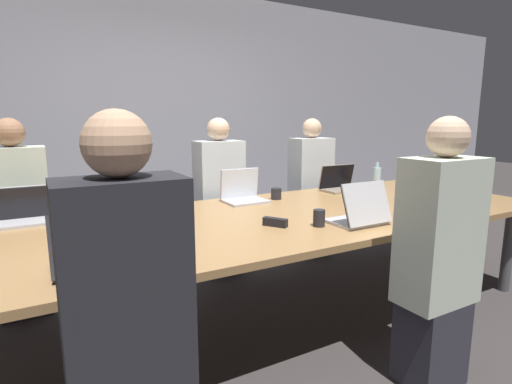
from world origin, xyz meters
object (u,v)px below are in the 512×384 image
(laptop_far_center, at_px, (243,192))
(bottle_far_right, at_px, (377,179))
(cup_near_midright, at_px, (319,218))
(bottle_near_midright, at_px, (374,200))
(laptop_near_left, at_px, (98,253))
(laptop_far_left, at_px, (23,213))
(person_far_left, at_px, (19,223))
(person_far_right, at_px, (310,190))
(stapler, at_px, (275,222))
(laptop_far_right, at_px, (340,183))
(laptop_near_midright, at_px, (361,212))
(person_far_center, at_px, (219,200))
(person_near_midright, at_px, (437,260))
(cup_far_center, at_px, (276,194))
(person_near_left, at_px, (128,327))
(cup_far_left, at_px, (72,211))

(laptop_far_center, bearing_deg, bottle_far_right, -8.18)
(cup_near_midright, xyz_separation_m, bottle_near_midright, (0.53, 0.08, 0.05))
(laptop_far_center, xyz_separation_m, laptop_near_left, (-1.19, -0.98, 0.00))
(laptop_far_left, distance_m, person_far_left, 0.36)
(cup_near_midright, distance_m, laptop_far_left, 1.81)
(person_far_right, bearing_deg, laptop_near_left, -146.73)
(laptop_far_center, relative_size, laptop_far_left, 0.92)
(laptop_far_center, xyz_separation_m, stapler, (-0.17, -0.74, -0.05))
(laptop_far_right, distance_m, bottle_far_right, 0.32)
(person_far_left, bearing_deg, stapler, -40.34)
(laptop_near_midright, bearing_deg, cup_near_midright, -20.65)
(laptop_far_left, bearing_deg, person_far_right, 8.87)
(person_far_center, height_order, bottle_near_midright, person_far_center)
(laptop_far_left, bearing_deg, person_near_midright, -40.87)
(laptop_far_center, xyz_separation_m, cup_near_midright, (0.06, -0.87, -0.02))
(bottle_far_right, height_order, laptop_near_left, laptop_near_left)
(cup_near_midright, height_order, laptop_far_left, laptop_far_left)
(cup_near_midright, distance_m, laptop_near_left, 1.26)
(laptop_far_center, height_order, laptop_near_midright, laptop_near_midright)
(cup_far_center, distance_m, person_near_midright, 1.44)
(person_far_center, relative_size, stapler, 9.15)
(laptop_far_center, bearing_deg, cup_near_midright, -86.04)
(cup_far_center, height_order, cup_near_midright, cup_near_midright)
(cup_near_midright, bearing_deg, person_near_left, -155.95)
(cup_far_center, relative_size, laptop_far_left, 0.26)
(bottle_far_right, distance_m, person_near_midright, 1.61)
(bottle_far_right, relative_size, laptop_near_midright, 0.77)
(cup_near_midright, height_order, bottle_near_midright, bottle_near_midright)
(person_near_midright, bearing_deg, laptop_far_right, -113.72)
(laptop_near_midright, xyz_separation_m, person_far_left, (-1.82, 1.37, -0.14))
(laptop_far_right, xyz_separation_m, cup_far_left, (-2.19, 0.05, -0.01))
(person_far_left, bearing_deg, person_near_midright, -45.72)
(laptop_near_left, bearing_deg, bottle_far_right, -161.84)
(person_near_midright, bearing_deg, stapler, -56.46)
(laptop_near_midright, xyz_separation_m, laptop_near_left, (-1.50, -0.02, 0.00))
(stapler, bearing_deg, laptop_far_left, 116.02)
(cup_far_center, xyz_separation_m, cup_far_left, (-1.48, 0.10, 0.01))
(bottle_far_right, bearing_deg, bottle_near_midright, -136.79)
(laptop_far_center, height_order, bottle_far_right, bottle_far_right)
(bottle_near_midright, bearing_deg, person_far_center, 115.72)
(laptop_far_center, distance_m, person_far_center, 0.46)
(laptop_far_right, distance_m, person_far_right, 0.48)
(cup_far_left, bearing_deg, person_near_midright, -45.13)
(bottle_near_midright, relative_size, laptop_near_left, 0.62)
(laptop_far_right, height_order, laptop_near_midright, laptop_near_midright)
(stapler, bearing_deg, laptop_near_midright, -57.12)
(cup_near_midright, relative_size, cup_far_left, 0.97)
(bottle_far_right, distance_m, bottle_near_midright, 0.90)
(person_near_midright, height_order, person_near_left, person_near_left)
(laptop_far_center, distance_m, person_far_right, 1.12)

